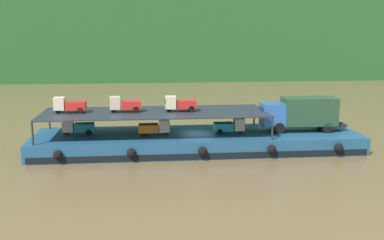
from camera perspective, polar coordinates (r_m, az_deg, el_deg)
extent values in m
plane|color=brown|center=(41.36, 0.65, -3.66)|extent=(400.00, 400.00, 0.00)
cube|color=navy|center=(41.18, 0.65, -2.65)|extent=(28.95, 7.51, 1.50)
cube|color=black|center=(37.65, 1.30, -4.58)|extent=(28.37, 0.06, 0.50)
sphere|color=black|center=(37.72, -16.45, -4.21)|extent=(0.75, 0.75, 0.75)
sphere|color=black|center=(37.07, -7.60, -4.12)|extent=(0.75, 0.75, 0.75)
sphere|color=black|center=(37.33, 1.34, -3.92)|extent=(0.75, 0.75, 0.75)
sphere|color=black|center=(38.46, 9.95, -3.64)|extent=(0.75, 0.75, 0.75)
sphere|color=black|center=(40.40, 17.89, -3.31)|extent=(0.75, 0.75, 0.75)
cube|color=#285BA3|center=(42.00, 10.02, 0.72)|extent=(2.05, 2.23, 2.00)
cube|color=#192833|center=(41.70, 8.67, 1.18)|extent=(0.11, 1.84, 0.60)
cube|color=#234228|center=(42.93, 14.44, 1.10)|extent=(4.86, 2.42, 2.50)
cube|color=black|center=(43.16, 14.36, -0.60)|extent=(6.83, 1.55, 0.20)
cylinder|color=black|center=(43.26, 10.16, -0.47)|extent=(1.01, 0.31, 1.00)
cylinder|color=black|center=(41.35, 10.85, -1.02)|extent=(1.01, 0.31, 1.00)
cylinder|color=black|center=(44.58, 15.70, -0.38)|extent=(1.01, 0.31, 1.00)
cylinder|color=black|center=(42.73, 16.61, -0.90)|extent=(1.01, 0.31, 1.00)
cylinder|color=#232833|center=(45.02, 7.79, 0.68)|extent=(0.16, 0.16, 2.00)
cylinder|color=#232833|center=(38.81, 10.04, -1.01)|extent=(0.16, 0.16, 2.00)
cylinder|color=#232833|center=(44.71, -17.43, 0.21)|extent=(0.16, 0.16, 2.00)
cylinder|color=#232833|center=(38.44, -19.34, -1.58)|extent=(0.16, 0.16, 2.00)
cube|color=#232833|center=(40.39, -4.71, 0.96)|extent=(19.75, 6.71, 0.10)
cube|color=teal|center=(41.54, -13.31, -0.88)|extent=(1.76, 1.28, 0.70)
cube|color=beige|center=(41.64, -15.24, -0.66)|extent=(0.95, 1.04, 1.10)
cube|color=#19232D|center=(41.68, -15.89, -0.53)|extent=(0.08, 0.85, 0.38)
cylinder|color=black|center=(41.77, -15.41, -1.41)|extent=(0.57, 0.17, 0.56)
cylinder|color=black|center=(42.10, -12.69, -1.19)|extent=(0.57, 0.17, 0.56)
cylinder|color=black|center=(41.06, -12.79, -1.49)|extent=(0.57, 0.17, 0.56)
cube|color=orange|center=(40.22, -5.49, -1.01)|extent=(1.71, 1.21, 0.70)
cube|color=beige|center=(40.21, -3.50, -0.70)|extent=(0.90, 1.00, 1.10)
cube|color=#19232D|center=(40.20, -2.83, -0.53)|extent=(0.04, 0.85, 0.38)
cylinder|color=black|center=(40.33, -3.28, -1.46)|extent=(0.56, 0.14, 0.56)
cylinder|color=black|center=(39.78, -6.05, -1.67)|extent=(0.56, 0.14, 0.56)
cylinder|color=black|center=(40.82, -6.04, -1.35)|extent=(0.56, 0.14, 0.56)
cube|color=teal|center=(40.75, 3.96, -0.84)|extent=(1.71, 1.21, 0.70)
cube|color=beige|center=(40.95, 5.90, -0.52)|extent=(0.91, 1.01, 1.10)
cube|color=#19232D|center=(41.03, 6.54, -0.36)|extent=(0.05, 0.85, 0.38)
cylinder|color=black|center=(41.09, 6.09, -1.27)|extent=(0.56, 0.14, 0.56)
cylinder|color=black|center=(40.24, 3.51, -1.49)|extent=(0.56, 0.14, 0.56)
cylinder|color=black|center=(41.27, 3.29, -1.18)|extent=(0.56, 0.14, 0.56)
cube|color=red|center=(41.00, -14.33, 1.76)|extent=(1.72, 1.22, 0.70)
cube|color=beige|center=(41.19, -16.27, 1.99)|extent=(0.91, 1.01, 1.10)
cube|color=#19232D|center=(41.26, -16.92, 2.12)|extent=(0.05, 0.85, 0.38)
cylinder|color=black|center=(41.30, -16.44, 1.23)|extent=(0.56, 0.15, 0.56)
cylinder|color=black|center=(41.53, -13.66, 1.42)|extent=(0.56, 0.15, 0.56)
cylinder|color=black|center=(40.49, -13.84, 1.17)|extent=(0.56, 0.15, 0.56)
cube|color=red|center=(40.51, -7.62, 1.90)|extent=(1.74, 1.26, 0.70)
cube|color=#C6B793|center=(40.49, -9.61, 2.13)|extent=(0.94, 1.03, 1.10)
cube|color=#19232D|center=(40.49, -10.28, 2.26)|extent=(0.07, 0.85, 0.38)
cylinder|color=black|center=(40.58, -9.80, 1.35)|extent=(0.56, 0.16, 0.56)
cylinder|color=black|center=(41.09, -7.05, 1.54)|extent=(0.56, 0.16, 0.56)
cylinder|color=black|center=(40.04, -7.03, 1.30)|extent=(0.56, 0.16, 0.56)
cube|color=red|center=(40.47, -0.73, 1.98)|extent=(1.75, 1.27, 0.70)
cube|color=beige|center=(40.28, -2.71, 2.22)|extent=(0.94, 1.04, 1.10)
cube|color=#19232D|center=(40.22, -3.38, 2.36)|extent=(0.08, 0.85, 0.38)
cylinder|color=black|center=(40.35, -2.92, 1.44)|extent=(0.57, 0.16, 0.56)
cylinder|color=black|center=(41.09, -0.28, 1.63)|extent=(0.57, 0.16, 0.56)
cylinder|color=black|center=(40.06, -0.06, 1.39)|extent=(0.57, 0.16, 0.56)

